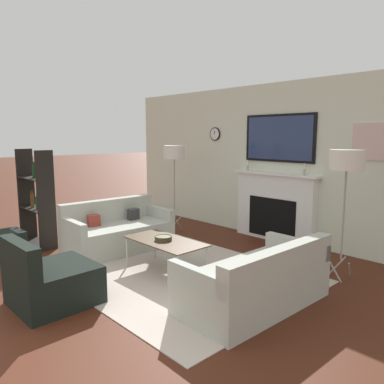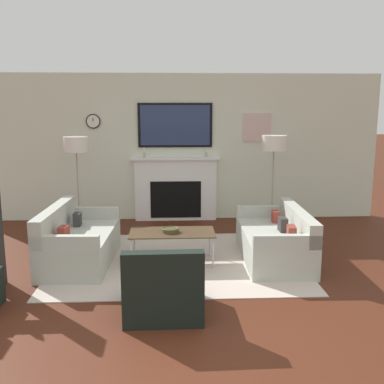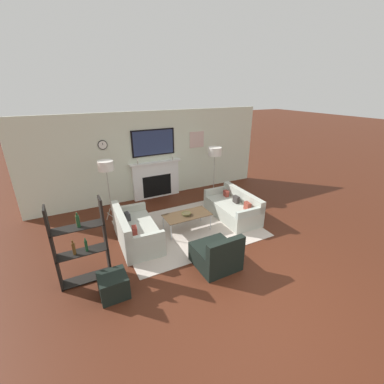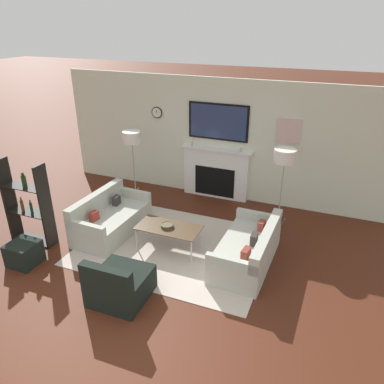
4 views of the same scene
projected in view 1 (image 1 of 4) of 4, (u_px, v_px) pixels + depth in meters
fireplace_wall at (279, 169)px, 6.44m from camera, size 7.60×0.28×2.70m
area_rug at (173, 272)px, 5.00m from camera, size 3.35×2.58×0.01m
couch_left at (117, 233)px, 5.94m from camera, size 0.90×1.65×0.78m
couch_right at (257, 283)px, 3.97m from camera, size 0.88×1.71×0.71m
armchair at (51, 282)px, 4.02m from camera, size 0.80×0.83×0.76m
coffee_table at (165, 242)px, 4.94m from camera, size 1.15×0.57×0.44m
decorative_bowl at (163, 238)px, 4.95m from camera, size 0.23×0.23×0.06m
floor_lamp_left at (174, 154)px, 6.91m from camera, size 0.39×0.39×1.64m
floor_lamp_right at (347, 162)px, 4.57m from camera, size 0.41×0.41×1.65m
shelf_unit at (36, 200)px, 6.17m from camera, size 0.89×0.28×1.59m
ottoman at (6, 245)px, 5.56m from camera, size 0.47×0.47×0.40m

